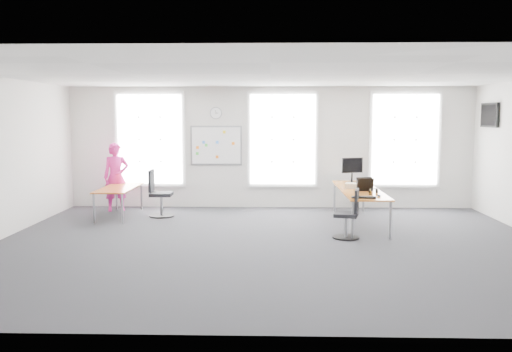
{
  "coord_description": "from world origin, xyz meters",
  "views": [
    {
      "loc": [
        0.01,
        -9.43,
        2.29
      ],
      "look_at": [
        -0.28,
        1.2,
        1.1
      ],
      "focal_mm": 38.0,
      "sensor_mm": 36.0,
      "label": 1
    }
  ],
  "objects_px": {
    "desk_left": "(119,190)",
    "monitor": "(352,168)",
    "desk_right": "(359,191)",
    "chair_right": "(349,217)",
    "person": "(116,177)",
    "keyboard": "(364,198)",
    "chair_left": "(159,196)",
    "headphones": "(373,191)"
  },
  "relations": [
    {
      "from": "desk_left",
      "to": "person",
      "type": "distance_m",
      "value": 0.79
    },
    {
      "from": "person",
      "to": "monitor",
      "type": "xyz_separation_m",
      "value": [
        5.6,
        -0.36,
        0.27
      ]
    },
    {
      "from": "desk_left",
      "to": "chair_right",
      "type": "bearing_deg",
      "value": -23.35
    },
    {
      "from": "desk_left",
      "to": "chair_right",
      "type": "relative_size",
      "value": 1.96
    },
    {
      "from": "desk_right",
      "to": "chair_left",
      "type": "distance_m",
      "value": 4.49
    },
    {
      "from": "person",
      "to": "headphones",
      "type": "xyz_separation_m",
      "value": [
        5.77,
        -2.04,
        -0.03
      ]
    },
    {
      "from": "chair_left",
      "to": "keyboard",
      "type": "relative_size",
      "value": 2.31
    },
    {
      "from": "desk_right",
      "to": "desk_left",
      "type": "xyz_separation_m",
      "value": [
        -5.34,
        0.71,
        -0.08
      ]
    },
    {
      "from": "chair_left",
      "to": "monitor",
      "type": "bearing_deg",
      "value": -86.27
    },
    {
      "from": "headphones",
      "to": "monitor",
      "type": "bearing_deg",
      "value": 103.69
    },
    {
      "from": "headphones",
      "to": "chair_left",
      "type": "bearing_deg",
      "value": 171.89
    },
    {
      "from": "chair_left",
      "to": "headphones",
      "type": "relative_size",
      "value": 6.11
    },
    {
      "from": "chair_right",
      "to": "headphones",
      "type": "relative_size",
      "value": 5.33
    },
    {
      "from": "keyboard",
      "to": "headphones",
      "type": "height_order",
      "value": "headphones"
    },
    {
      "from": "desk_left",
      "to": "headphones",
      "type": "bearing_deg",
      "value": -13.52
    },
    {
      "from": "desk_right",
      "to": "chair_right",
      "type": "relative_size",
      "value": 3.27
    },
    {
      "from": "headphones",
      "to": "keyboard",
      "type": "bearing_deg",
      "value": -106.61
    },
    {
      "from": "desk_left",
      "to": "monitor",
      "type": "bearing_deg",
      "value": 3.79
    },
    {
      "from": "desk_right",
      "to": "desk_left",
      "type": "distance_m",
      "value": 5.39
    },
    {
      "from": "desk_left",
      "to": "person",
      "type": "xyz_separation_m",
      "value": [
        -0.26,
        0.71,
        0.21
      ]
    },
    {
      "from": "desk_right",
      "to": "chair_left",
      "type": "xyz_separation_m",
      "value": [
        -4.43,
        0.69,
        -0.23
      ]
    },
    {
      "from": "chair_left",
      "to": "person",
      "type": "relative_size",
      "value": 0.65
    },
    {
      "from": "desk_right",
      "to": "monitor",
      "type": "xyz_separation_m",
      "value": [
        -0.0,
        1.06,
        0.4
      ]
    },
    {
      "from": "chair_right",
      "to": "headphones",
      "type": "height_order",
      "value": "chair_right"
    },
    {
      "from": "chair_right",
      "to": "keyboard",
      "type": "xyz_separation_m",
      "value": [
        0.29,
        0.15,
        0.34
      ]
    },
    {
      "from": "person",
      "to": "chair_left",
      "type": "bearing_deg",
      "value": -53.45
    },
    {
      "from": "headphones",
      "to": "person",
      "type": "bearing_deg",
      "value": 168.3
    },
    {
      "from": "keyboard",
      "to": "headphones",
      "type": "xyz_separation_m",
      "value": [
        0.3,
        0.65,
        0.04
      ]
    },
    {
      "from": "monitor",
      "to": "desk_left",
      "type": "bearing_deg",
      "value": 164.73
    },
    {
      "from": "monitor",
      "to": "keyboard",
      "type": "bearing_deg",
      "value": -112.0
    },
    {
      "from": "chair_right",
      "to": "keyboard",
      "type": "relative_size",
      "value": 2.02
    },
    {
      "from": "monitor",
      "to": "headphones",
      "type": "bearing_deg",
      "value": -103.09
    },
    {
      "from": "desk_left",
      "to": "monitor",
      "type": "xyz_separation_m",
      "value": [
        5.34,
        0.35,
        0.48
      ]
    },
    {
      "from": "desk_left",
      "to": "keyboard",
      "type": "height_order",
      "value": "keyboard"
    },
    {
      "from": "desk_right",
      "to": "keyboard",
      "type": "bearing_deg",
      "value": -95.43
    },
    {
      "from": "desk_left",
      "to": "person",
      "type": "height_order",
      "value": "person"
    },
    {
      "from": "chair_right",
      "to": "keyboard",
      "type": "distance_m",
      "value": 0.47
    },
    {
      "from": "chair_right",
      "to": "monitor",
      "type": "height_order",
      "value": "monitor"
    },
    {
      "from": "monitor",
      "to": "desk_right",
      "type": "bearing_deg",
      "value": -109.03
    },
    {
      "from": "desk_right",
      "to": "chair_left",
      "type": "height_order",
      "value": "chair_left"
    },
    {
      "from": "desk_right",
      "to": "keyboard",
      "type": "height_order",
      "value": "keyboard"
    },
    {
      "from": "keyboard",
      "to": "monitor",
      "type": "distance_m",
      "value": 2.36
    }
  ]
}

